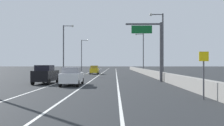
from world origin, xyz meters
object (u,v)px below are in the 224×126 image
lamp_post_left_mid (65,46)px  car_yellow_0 (95,70)px  lamp_post_right_second (161,41)px  car_black_1 (46,74)px  speed_advisory_sign (204,71)px  lamp_post_left_far (82,53)px  car_white_2 (72,76)px  lamp_post_right_third (142,50)px  overhead_sign_gantry (155,44)px

lamp_post_left_mid → car_yellow_0: lamp_post_left_mid is taller
lamp_post_right_second → car_yellow_0: (-11.50, 16.25, -4.79)m
lamp_post_right_second → car_black_1: (-14.80, -9.67, -4.69)m
lamp_post_right_second → lamp_post_left_mid: bearing=147.3°
speed_advisory_sign → lamp_post_left_far: 63.72m
car_white_2 → speed_advisory_sign: bearing=-44.5°
car_yellow_0 → lamp_post_right_third: bearing=35.1°
speed_advisory_sign → car_yellow_0: speed_advisory_sign is taller
car_black_1 → lamp_post_left_far: bearing=93.0°
overhead_sign_gantry → speed_advisory_sign: overhead_sign_gantry is taller
lamp_post_left_far → overhead_sign_gantry: bearing=-71.3°
car_yellow_0 → car_white_2: (0.06, -28.03, 0.01)m
car_white_2 → lamp_post_right_second: bearing=45.8°
overhead_sign_gantry → speed_advisory_sign: 15.87m
lamp_post_left_mid → car_white_2: lamp_post_left_mid is taller
lamp_post_right_third → car_black_1: size_ratio=2.24×
overhead_sign_gantry → lamp_post_right_third: 30.34m
lamp_post_right_second → car_white_2: 17.10m
speed_advisory_sign → car_black_1: 17.95m
lamp_post_left_far → car_yellow_0: (5.89, -23.68, -4.79)m
car_black_1 → lamp_post_left_mid: bearing=95.9°
overhead_sign_gantry → lamp_post_left_mid: (-15.04, 16.89, 1.00)m
lamp_post_left_mid → car_yellow_0: 9.02m
lamp_post_left_far → car_white_2: 52.27m
car_yellow_0 → car_black_1: 26.13m
car_yellow_0 → lamp_post_left_far: bearing=104.0°
lamp_post_right_third → car_white_2: (-11.30, -36.02, -4.78)m
speed_advisory_sign → car_black_1: speed_advisory_sign is taller
overhead_sign_gantry → car_white_2: 11.78m
lamp_post_right_third → car_black_1: (-14.65, -33.91, -4.69)m
lamp_post_left_mid → lamp_post_right_third: bearing=38.6°
speed_advisory_sign → car_white_2: size_ratio=0.65×
lamp_post_left_mid → car_black_1: size_ratio=2.24×
overhead_sign_gantry → lamp_post_right_third: lamp_post_right_third is taller
lamp_post_left_mid → car_black_1: lamp_post_left_mid is taller
speed_advisory_sign → car_yellow_0: 39.20m
lamp_post_right_third → overhead_sign_gantry: bearing=-93.3°
overhead_sign_gantry → car_black_1: (-12.93, -3.63, -3.68)m
overhead_sign_gantry → lamp_post_left_far: lamp_post_left_far is taller
speed_advisory_sign → lamp_post_right_second: lamp_post_right_second is taller
speed_advisory_sign → lamp_post_left_far: size_ratio=0.30×
lamp_post_right_second → lamp_post_left_mid: 20.09m
lamp_post_left_far → car_black_1: (2.60, -49.60, -4.69)m
lamp_post_right_second → lamp_post_left_mid: same height
overhead_sign_gantry → speed_advisory_sign: bearing=-88.4°
speed_advisory_sign → lamp_post_right_second: size_ratio=0.30×
speed_advisory_sign → overhead_sign_gantry: bearing=91.6°
overhead_sign_gantry → speed_advisory_sign: size_ratio=2.50×
car_yellow_0 → car_black_1: (-3.30, -25.92, 0.10)m
overhead_sign_gantry → car_yellow_0: 24.58m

